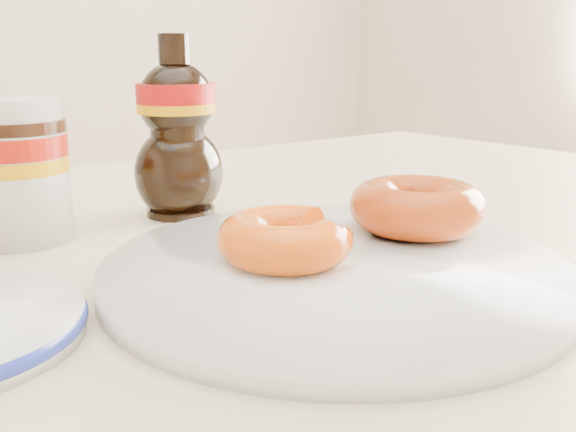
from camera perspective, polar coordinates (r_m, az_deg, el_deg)
dining_table at (r=0.51m, az=-6.55°, el=-12.82°), size 1.40×0.90×0.75m
plate at (r=0.43m, az=4.16°, el=-4.80°), size 0.31×0.31×0.02m
donut_bitten at (r=0.42m, az=-0.24°, el=-1.97°), size 0.11×0.11×0.03m
donut_whole at (r=0.50m, az=11.41°, el=0.84°), size 0.13×0.13×0.04m
nutella_jar at (r=0.55m, az=-23.00°, el=4.14°), size 0.08×0.08×0.11m
syrup_bottle at (r=0.60m, az=-9.81°, el=7.80°), size 0.10×0.09×0.16m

